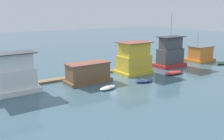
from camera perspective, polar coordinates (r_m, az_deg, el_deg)
The scene contains 12 objects.
ground_plane at distance 39.40m, azimuth -0.83°, elevation -1.71°, with size 200.00×200.00×0.00m, color #426070.
dock_walkway at distance 41.73m, azimuth -3.07°, elevation -0.66°, with size 59.60×1.41×0.30m, color #846B4C.
houseboat_white at distance 33.75m, azimuth -22.20°, elevation -1.28°, with size 6.91×3.36×5.18m.
houseboat_brown at distance 36.68m, azimuth -5.50°, elevation -0.64°, with size 6.72×3.27×2.93m.
houseboat_yellow at distance 41.78m, azimuth 5.07°, elevation 2.54°, with size 5.55×4.05×5.29m.
houseboat_red at distance 48.01m, azimuth 13.17°, elevation 3.65°, with size 5.95×3.32×9.95m.
houseboat_orange at distance 55.27m, azimuth 19.55°, elevation 3.46°, with size 5.24×3.98×6.23m.
dinghy_white at distance 33.55m, azimuth -0.96°, elevation -4.02°, with size 3.08×2.02×0.42m.
dinghy_navy at distance 37.08m, azimuth 7.34°, elevation -2.48°, with size 3.09×2.06×0.37m.
dinghy_red at distance 42.60m, azimuth 13.92°, elevation -0.60°, with size 3.77×1.55×0.51m.
dinghy_green at distance 54.30m, azimuth 24.02°, elevation 1.51°, with size 3.16×1.58×0.39m.
mooring_post_far_right at distance 50.55m, azimuth 12.52°, elevation 2.22°, with size 0.23×0.23×1.55m, color brown.
Camera 1 is at (-21.25, -31.58, 10.16)m, focal length 40.00 mm.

